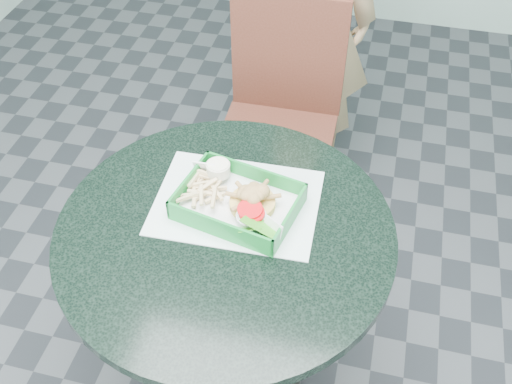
% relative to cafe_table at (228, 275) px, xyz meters
% --- Properties ---
extents(floor, '(4.00, 5.00, 0.02)m').
position_rel_cafe_table_xyz_m(floor, '(0.00, 0.00, -0.58)').
color(floor, '#303335').
rests_on(floor, ground).
extents(cafe_table, '(0.84, 0.84, 0.75)m').
position_rel_cafe_table_xyz_m(cafe_table, '(0.00, 0.00, 0.00)').
color(cafe_table, '#272727').
rests_on(cafe_table, floor).
extents(dining_chair, '(0.41, 0.41, 0.93)m').
position_rel_cafe_table_xyz_m(dining_chair, '(-0.02, 0.80, -0.05)').
color(dining_chair, '#4C3423').
rests_on(dining_chair, floor).
extents(diner_person, '(0.57, 0.39, 1.51)m').
position_rel_cafe_table_xyz_m(diner_person, '(-0.01, 1.11, 0.17)').
color(diner_person, tan).
rests_on(diner_person, floor).
extents(placemat, '(0.42, 0.32, 0.00)m').
position_rel_cafe_table_xyz_m(placemat, '(0.01, 0.09, 0.17)').
color(placemat, silver).
rests_on(placemat, cafe_table).
extents(food_basket, '(0.29, 0.21, 0.06)m').
position_rel_cafe_table_xyz_m(food_basket, '(0.02, 0.07, 0.19)').
color(food_basket, '#12792C').
rests_on(food_basket, placemat).
extents(crab_sandwich, '(0.11, 0.11, 0.07)m').
position_rel_cafe_table_xyz_m(crab_sandwich, '(0.05, 0.08, 0.22)').
color(crab_sandwich, gold).
rests_on(crab_sandwich, food_basket).
extents(fries_pile, '(0.10, 0.11, 0.04)m').
position_rel_cafe_table_xyz_m(fries_pile, '(-0.08, 0.07, 0.21)').
color(fries_pile, '#DDC089').
rests_on(fries_pile, food_basket).
extents(sauce_ramekin, '(0.06, 0.06, 0.04)m').
position_rel_cafe_table_xyz_m(sauce_ramekin, '(-0.07, 0.13, 0.22)').
color(sauce_ramekin, beige).
rests_on(sauce_ramekin, food_basket).
extents(garnish_cup, '(0.11, 0.11, 0.04)m').
position_rel_cafe_table_xyz_m(garnish_cup, '(0.08, 0.02, 0.21)').
color(garnish_cup, white).
rests_on(garnish_cup, food_basket).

